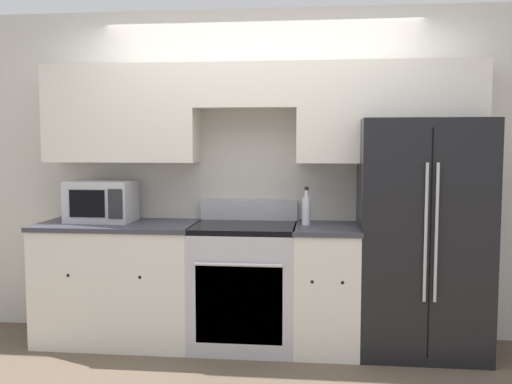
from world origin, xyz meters
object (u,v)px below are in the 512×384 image
Objects in this scene: refrigerator at (420,236)px; bottle at (306,210)px; oven_range at (244,285)px; microwave at (102,201)px.

refrigerator is 0.86m from bottle.
oven_range is 1.30m from microwave.
bottle is (-0.84, -0.01, 0.18)m from refrigerator.
oven_range is 0.74m from bottle.
oven_range is 2.17× the size of microwave.
microwave is at bearing 179.44° from bottle.
oven_range is 3.79× the size of bottle.
microwave is at bearing 176.71° from oven_range.
refrigerator reaches higher than microwave.
bottle is at bearing -178.99° from refrigerator.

